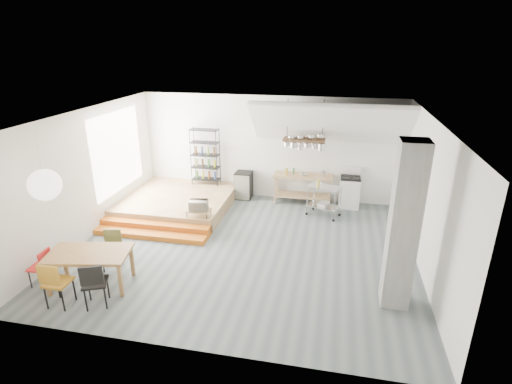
% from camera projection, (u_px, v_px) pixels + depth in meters
% --- Properties ---
extents(floor, '(8.00, 8.00, 0.00)m').
position_uv_depth(floor, '(244.00, 248.00, 9.71)').
color(floor, '#535D60').
rests_on(floor, ground).
extents(wall_back, '(8.00, 0.04, 3.20)m').
position_uv_depth(wall_back, '(270.00, 148.00, 12.33)').
color(wall_back, silver).
rests_on(wall_back, ground).
extents(wall_left, '(0.04, 7.00, 3.20)m').
position_uv_depth(wall_left, '(87.00, 175.00, 9.89)').
color(wall_left, silver).
rests_on(wall_left, ground).
extents(wall_right, '(0.04, 7.00, 3.20)m').
position_uv_depth(wall_right, '(429.00, 199.00, 8.38)').
color(wall_right, silver).
rests_on(wall_right, ground).
extents(ceiling, '(8.00, 7.00, 0.02)m').
position_uv_depth(ceiling, '(243.00, 116.00, 8.56)').
color(ceiling, white).
rests_on(ceiling, wall_back).
extents(slope_ceiling, '(4.40, 1.44, 1.32)m').
position_uv_depth(slope_ceiling, '(330.00, 124.00, 11.10)').
color(slope_ceiling, white).
rests_on(slope_ceiling, wall_back).
extents(window_pane, '(0.02, 2.50, 2.20)m').
position_uv_depth(window_pane, '(118.00, 152.00, 11.18)').
color(window_pane, white).
rests_on(window_pane, wall_left).
extents(platform, '(3.00, 3.00, 0.40)m').
position_uv_depth(platform, '(178.00, 202.00, 11.93)').
color(platform, olive).
rests_on(platform, ground).
extents(step_lower, '(3.00, 0.35, 0.13)m').
position_uv_depth(step_lower, '(150.00, 235.00, 10.20)').
color(step_lower, '#C36017').
rests_on(step_lower, ground).
extents(step_upper, '(3.00, 0.35, 0.27)m').
position_uv_depth(step_upper, '(155.00, 227.00, 10.50)').
color(step_upper, '#C36017').
rests_on(step_upper, ground).
extents(concrete_column, '(0.50, 0.50, 3.20)m').
position_uv_depth(concrete_column, '(404.00, 227.00, 7.14)').
color(concrete_column, slate).
rests_on(concrete_column, ground).
extents(kitchen_counter, '(1.80, 0.60, 0.91)m').
position_uv_depth(kitchen_counter, '(303.00, 184.00, 12.15)').
color(kitchen_counter, olive).
rests_on(kitchen_counter, ground).
extents(stove, '(0.60, 0.60, 1.18)m').
position_uv_depth(stove, '(349.00, 192.00, 11.95)').
color(stove, white).
rests_on(stove, ground).
extents(pot_rack, '(1.20, 0.50, 1.43)m').
position_uv_depth(pot_rack, '(305.00, 142.00, 11.46)').
color(pot_rack, '#3A2717').
rests_on(pot_rack, ceiling).
extents(wire_shelving, '(0.88, 0.38, 1.80)m').
position_uv_depth(wire_shelving, '(205.00, 156.00, 12.53)').
color(wire_shelving, black).
rests_on(wire_shelving, platform).
extents(microwave_shelf, '(0.60, 0.40, 0.16)m').
position_uv_depth(microwave_shelf, '(199.00, 211.00, 10.46)').
color(microwave_shelf, olive).
rests_on(microwave_shelf, platform).
extents(paper_lantern, '(0.60, 0.60, 0.60)m').
position_uv_depth(paper_lantern, '(45.00, 185.00, 7.46)').
color(paper_lantern, white).
rests_on(paper_lantern, ceiling).
extents(dining_table, '(1.74, 1.19, 0.76)m').
position_uv_depth(dining_table, '(89.00, 256.00, 8.01)').
color(dining_table, brown).
rests_on(dining_table, ground).
extents(chair_mustard, '(0.44, 0.44, 0.96)m').
position_uv_depth(chair_mustard, '(55.00, 281.00, 7.37)').
color(chair_mustard, '#AC771D').
rests_on(chair_mustard, ground).
extents(chair_black, '(0.57, 0.57, 0.95)m').
position_uv_depth(chair_black, '(94.00, 281.00, 7.37)').
color(chair_black, black).
rests_on(chair_black, ground).
extents(chair_olive, '(0.47, 0.47, 0.87)m').
position_uv_depth(chair_olive, '(112.00, 246.00, 8.73)').
color(chair_olive, olive).
rests_on(chair_olive, ground).
extents(chair_red, '(0.38, 0.38, 0.81)m').
position_uv_depth(chair_red, '(42.00, 265.00, 8.07)').
color(chair_red, red).
rests_on(chair_red, ground).
extents(rolling_cart, '(1.01, 0.79, 0.89)m').
position_uv_depth(rolling_cart, '(324.00, 197.00, 11.28)').
color(rolling_cart, silver).
rests_on(rolling_cart, ground).
extents(mini_fridge, '(0.51, 0.51, 0.86)m').
position_uv_depth(mini_fridge, '(244.00, 185.00, 12.62)').
color(mini_fridge, black).
rests_on(mini_fridge, ground).
extents(microwave, '(0.52, 0.40, 0.27)m').
position_uv_depth(microwave, '(198.00, 205.00, 10.41)').
color(microwave, beige).
rests_on(microwave, microwave_shelf).
extents(bowl, '(0.26, 0.26, 0.05)m').
position_uv_depth(bowl, '(304.00, 175.00, 12.00)').
color(bowl, silver).
rests_on(bowl, kitchen_counter).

